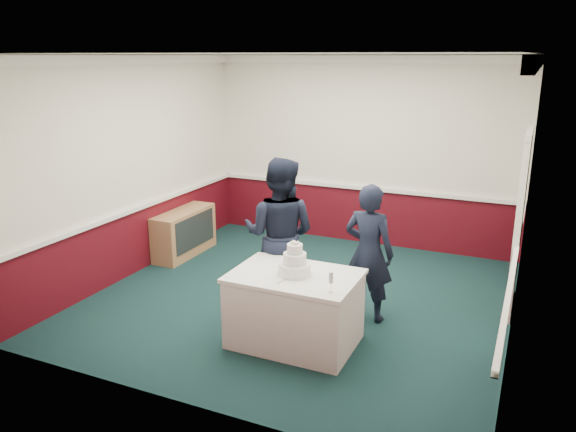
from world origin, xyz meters
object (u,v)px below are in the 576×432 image
at_px(cake_table, 295,308).
at_px(person_man, 279,235).
at_px(person_woman, 369,253).
at_px(wedding_cake, 295,264).
at_px(champagne_flute, 331,279).
at_px(cake_knife, 284,280).
at_px(sideboard, 184,233).

xyz_separation_m(cake_table, person_man, (-0.53, 0.76, 0.53)).
bearing_deg(person_woman, cake_table, 65.18).
xyz_separation_m(wedding_cake, person_man, (-0.53, 0.76, 0.03)).
bearing_deg(champagne_flute, person_woman, 88.35).
bearing_deg(person_man, person_woman, -178.87).
bearing_deg(wedding_cake, person_man, 124.87).
xyz_separation_m(cake_table, wedding_cake, (0.00, 0.00, 0.50)).
bearing_deg(person_woman, cake_knife, 68.75).
bearing_deg(wedding_cake, champagne_flute, -29.25).
bearing_deg(wedding_cake, cake_knife, -98.53).
relative_size(wedding_cake, champagne_flute, 1.78).
xyz_separation_m(cake_table, cake_knife, (-0.03, -0.20, 0.39)).
relative_size(sideboard, person_man, 0.65).
bearing_deg(cake_knife, wedding_cake, 93.33).
relative_size(wedding_cake, cake_knife, 1.65).
bearing_deg(wedding_cake, sideboard, 145.04).
distance_m(sideboard, person_woman, 3.38).
distance_m(cake_knife, person_woman, 1.23).
height_order(wedding_cake, champagne_flute, wedding_cake).
distance_m(person_man, person_woman, 1.08).
height_order(person_man, person_woman, person_man).
xyz_separation_m(champagne_flute, person_woman, (0.03, 1.17, -0.12)).
height_order(wedding_cake, person_woman, person_woman).
relative_size(cake_knife, champagne_flute, 1.07).
xyz_separation_m(cake_knife, person_woman, (0.56, 1.09, 0.02)).
height_order(sideboard, person_man, person_man).
relative_size(cake_knife, person_man, 0.12).
bearing_deg(sideboard, person_man, -27.38).
relative_size(sideboard, wedding_cake, 3.30).
height_order(sideboard, champagne_flute, champagne_flute).
height_order(sideboard, person_woman, person_woman).
relative_size(sideboard, person_woman, 0.74).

